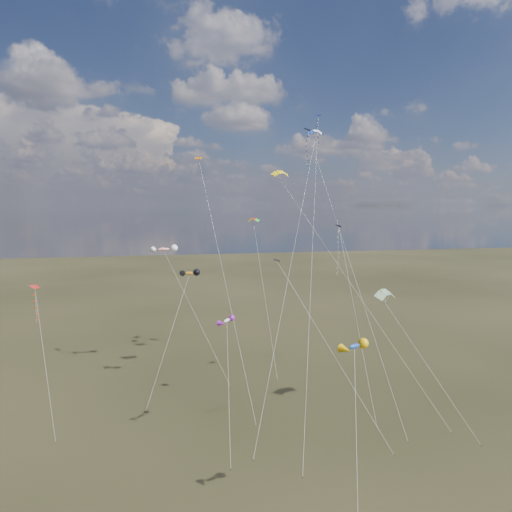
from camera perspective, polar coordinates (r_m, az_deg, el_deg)
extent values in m
plane|color=black|center=(48.56, 4.85, -25.39)|extent=(400.00, 400.00, 0.00)
cube|color=black|center=(72.50, 6.43, 15.45)|extent=(1.22, 1.26, 0.41)
cylinder|color=silver|center=(60.62, 11.58, -0.42)|extent=(3.51, 25.61, 37.07)
cube|color=#332316|center=(55.78, 18.50, -21.16)|extent=(0.10, 0.10, 0.12)
cube|color=#120F53|center=(75.17, 7.78, 17.05)|extent=(0.88, 0.82, 0.33)
cylinder|color=silver|center=(57.46, 7.06, 0.56)|extent=(12.04, 31.12, 39.59)
cube|color=#332316|center=(47.85, 5.84, -25.84)|extent=(0.10, 0.10, 0.12)
cube|color=black|center=(56.72, 2.64, -0.54)|extent=(0.93, 0.96, 0.28)
cylinder|color=silver|center=(53.39, 9.26, -11.36)|extent=(8.90, 14.29, 18.75)
cube|color=#332316|center=(52.89, 16.96, -22.73)|extent=(0.10, 0.10, 0.12)
cube|color=red|center=(62.21, -25.92, -3.46)|extent=(1.33, 1.34, 0.35)
cylinder|color=silver|center=(59.11, -24.91, -11.70)|extent=(3.69, 9.46, 15.64)
cube|color=#332316|center=(57.35, -23.75, -20.58)|extent=(0.10, 0.10, 0.12)
cube|color=#0A1852|center=(65.45, 10.29, 3.73)|extent=(0.87, 0.92, 0.36)
cylinder|color=silver|center=(60.15, 12.39, -7.46)|extent=(0.83, 14.79, 22.68)
cube|color=#332316|center=(57.57, 14.93, -20.14)|extent=(0.10, 0.10, 0.12)
cube|color=#C15700|center=(68.56, -7.19, 12.05)|extent=(1.14, 1.08, 0.43)
cylinder|color=silver|center=(59.98, -3.99, -2.62)|extent=(4.74, 18.57, 32.43)
cube|color=#332316|center=(56.57, 0.05, -20.41)|extent=(0.10, 0.10, 0.12)
cylinder|color=silver|center=(58.85, 12.56, -4.04)|extent=(15.15, 19.00, 30.17)
cube|color=#332316|center=(59.29, 23.34, -19.64)|extent=(0.10, 0.10, 0.12)
cylinder|color=silver|center=(56.88, 4.31, -1.00)|extent=(14.35, 23.61, 36.57)
cube|color=#332316|center=(50.18, -0.38, -24.15)|extent=(0.10, 0.10, 0.12)
cylinder|color=silver|center=(57.54, 20.93, -12.41)|extent=(5.97, 10.84, 14.90)
cube|color=#332316|center=(57.93, 26.35, -20.42)|extent=(0.10, 0.10, 0.12)
cylinder|color=silver|center=(72.02, 1.11, -4.79)|extent=(0.91, 13.16, 23.27)
cube|color=#332316|center=(69.24, 2.73, -15.25)|extent=(0.10, 0.10, 0.12)
ellipsoid|color=orange|center=(65.59, -8.35, -2.14)|extent=(2.49, 1.56, 1.18)
cylinder|color=silver|center=(62.85, -10.83, -10.00)|extent=(6.22, 8.87, 15.95)
cube|color=#332316|center=(61.49, -13.62, -18.31)|extent=(0.10, 0.10, 0.12)
ellipsoid|color=white|center=(50.22, -3.66, -8.03)|extent=(2.08, 2.37, 0.73)
cylinder|color=silver|center=(48.99, -3.43, -16.47)|extent=(0.75, 6.96, 13.08)
cube|color=#332316|center=(48.84, -3.18, -25.09)|extent=(0.10, 0.10, 0.12)
ellipsoid|color=red|center=(72.61, -11.45, 0.84)|extent=(3.65, 1.44, 1.27)
cylinder|color=silver|center=(68.99, -7.56, -7.27)|extent=(8.81, 10.83, 18.75)
cube|color=#332316|center=(67.20, -3.18, -15.94)|extent=(0.10, 0.10, 0.12)
ellipsoid|color=#1A40AC|center=(37.69, 12.21, -10.95)|extent=(2.46, 1.73, 0.89)
cylinder|color=silver|center=(36.64, 12.50, -23.81)|extent=(2.90, 8.13, 14.42)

